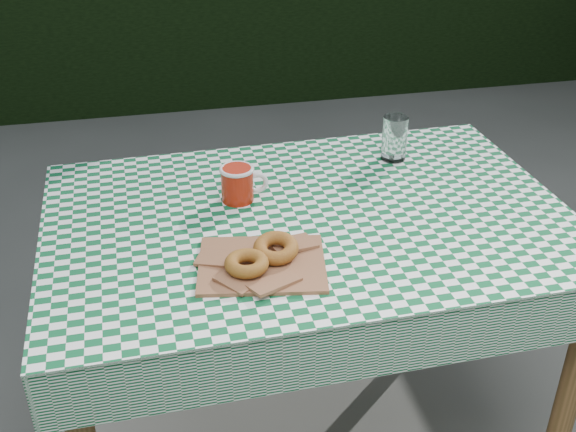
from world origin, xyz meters
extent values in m
cube|color=brown|center=(0.19, 0.17, 0.38)|extent=(1.31, 0.89, 0.75)
cube|color=#0C512A|center=(0.19, 0.17, 0.75)|extent=(1.33, 0.91, 0.01)
cube|color=brown|center=(0.03, -0.03, 0.76)|extent=(0.31, 0.27, 0.01)
torus|color=olive|center=(0.00, -0.06, 0.79)|extent=(0.11, 0.11, 0.03)
torus|color=#93641E|center=(0.07, -0.01, 0.79)|extent=(0.13, 0.13, 0.03)
cylinder|color=white|center=(0.51, 0.44, 0.82)|extent=(0.09, 0.09, 0.13)
camera|label=1|loc=(-0.18, -1.31, 1.64)|focal=43.77mm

